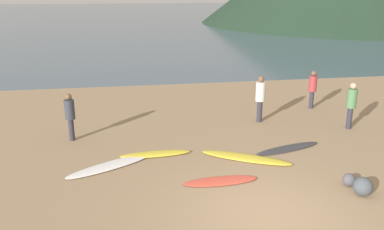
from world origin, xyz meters
name	(u,v)px	position (x,y,z in m)	size (l,w,h in m)	color
ground_plane	(192,99)	(0.00, 10.00, -0.10)	(120.00, 120.00, 0.20)	#997C5B
ocean_water	(140,16)	(0.00, 62.62, 0.00)	(140.00, 100.00, 0.01)	#475B6B
surfboard_0	(111,165)	(-3.47, 3.08, 0.04)	(2.65, 0.55, 0.08)	white
surfboard_1	(155,154)	(-2.18, 3.66, 0.05)	(2.11, 0.45, 0.10)	yellow
surfboard_2	(221,181)	(-0.66, 1.67, 0.03)	(1.95, 0.53, 0.07)	#D84C38
surfboard_3	(246,158)	(0.39, 2.95, 0.05)	(2.68, 0.54, 0.09)	yellow
surfboard_4	(288,148)	(1.89, 3.46, 0.03)	(2.33, 0.45, 0.06)	#333338
person_0	(351,102)	(4.75, 4.92, 0.97)	(0.33, 0.33, 1.65)	#2D2D38
person_1	(313,86)	(4.53, 7.46, 0.92)	(0.32, 0.32, 1.56)	#2D2D38
person_2	(260,95)	(1.87, 6.16, 1.02)	(0.35, 0.35, 1.73)	#2D2D38
person_3	(70,113)	(-4.76, 5.36, 0.93)	(0.32, 0.32, 1.57)	#2D2D38
beach_rock_near	(363,186)	(2.54, 0.45, 0.23)	(0.46, 0.46, 0.46)	#454C51
beach_rock_far	(349,180)	(2.48, 0.95, 0.16)	(0.33, 0.33, 0.33)	#4D4C51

